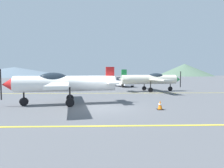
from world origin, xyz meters
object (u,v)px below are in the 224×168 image
object	(u,v)px
airplane_mid	(151,79)
car_sedan	(123,82)
traffic_cone_front	(160,105)
airplane_near	(62,83)

from	to	relation	value
airplane_mid	car_sedan	size ratio (longest dim) A/B	1.98
airplane_mid	car_sedan	xyz separation A→B (m)	(-2.76, 7.93, -0.71)
airplane_mid	traffic_cone_front	world-z (taller)	airplane_mid
airplane_near	car_sedan	world-z (taller)	airplane_near
car_sedan	traffic_cone_front	bearing A→B (deg)	-88.79
airplane_mid	car_sedan	distance (m)	8.43
airplane_near	airplane_mid	distance (m)	12.92
traffic_cone_front	car_sedan	bearing A→B (deg)	91.21
airplane_near	traffic_cone_front	xyz separation A→B (m)	(6.52, -2.12, -1.26)
car_sedan	airplane_mid	bearing A→B (deg)	-70.83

